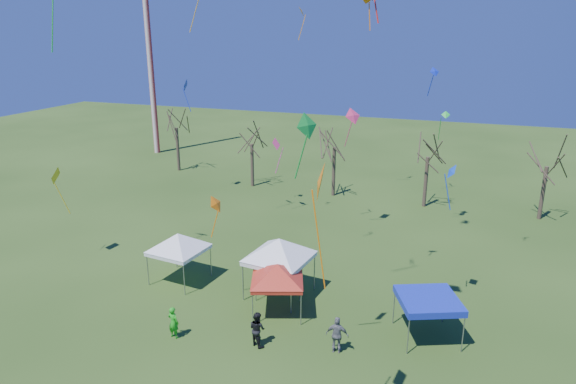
% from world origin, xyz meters
% --- Properties ---
extents(ground, '(140.00, 140.00, 0.00)m').
position_xyz_m(ground, '(0.00, 0.00, 0.00)').
color(ground, '#294415').
rests_on(ground, ground).
extents(radio_mast, '(0.70, 0.70, 25.00)m').
position_xyz_m(radio_mast, '(-28.00, 34.00, 12.50)').
color(radio_mast, silver).
rests_on(radio_mast, ground).
extents(tree_0, '(3.83, 3.83, 8.44)m').
position_xyz_m(tree_0, '(-20.85, 27.38, 6.49)').
color(tree_0, '#3D2D21').
rests_on(tree_0, ground).
extents(tree_1, '(3.42, 3.42, 7.54)m').
position_xyz_m(tree_1, '(-10.77, 24.65, 5.79)').
color(tree_1, '#3D2D21').
rests_on(tree_1, ground).
extents(tree_2, '(3.71, 3.71, 8.18)m').
position_xyz_m(tree_2, '(-2.37, 24.38, 6.29)').
color(tree_2, '#3D2D21').
rests_on(tree_2, ground).
extents(tree_3, '(3.59, 3.59, 7.91)m').
position_xyz_m(tree_3, '(6.03, 24.04, 6.08)').
color(tree_3, '#3D2D21').
rests_on(tree_3, ground).
extents(tree_4, '(3.58, 3.58, 7.89)m').
position_xyz_m(tree_4, '(15.36, 24.00, 6.06)').
color(tree_4, '#3D2D21').
rests_on(tree_4, ground).
extents(tent_white_west, '(4.12, 4.12, 3.66)m').
position_xyz_m(tent_white_west, '(-6.98, 4.48, 2.95)').
color(tent_white_west, gray).
rests_on(tent_white_west, ground).
extents(tent_white_mid, '(4.66, 4.66, 4.14)m').
position_xyz_m(tent_white_mid, '(-0.52, 4.87, 3.34)').
color(tent_white_mid, gray).
rests_on(tent_white_mid, ground).
extents(tent_red, '(3.65, 3.65, 3.41)m').
position_xyz_m(tent_red, '(0.08, 2.95, 2.75)').
color(tent_red, gray).
rests_on(tent_red, ground).
extents(tent_blue, '(3.78, 3.78, 2.27)m').
position_xyz_m(tent_blue, '(8.07, 3.23, 2.09)').
color(tent_blue, gray).
rests_on(tent_blue, ground).
extents(person_grey, '(1.14, 0.54, 1.89)m').
position_xyz_m(person_grey, '(4.10, 0.49, 0.95)').
color(person_grey, slate).
rests_on(person_grey, ground).
extents(person_dark, '(1.10, 1.01, 1.82)m').
position_xyz_m(person_dark, '(0.23, -0.27, 0.91)').
color(person_dark, black).
rests_on(person_dark, ground).
extents(person_green, '(0.69, 0.52, 1.72)m').
position_xyz_m(person_green, '(-4.05, -1.08, 0.86)').
color(person_green, green).
rests_on(person_green, ground).
extents(kite_24, '(0.75, 0.96, 2.20)m').
position_xyz_m(kite_24, '(-2.04, 13.39, 16.09)').
color(kite_24, orange).
rests_on(kite_24, ground).
extents(kite_13, '(1.13, 1.02, 2.96)m').
position_xyz_m(kite_13, '(-5.72, 18.23, 5.96)').
color(kite_13, '#F23598').
rests_on(kite_13, ground).
extents(kite_14, '(1.07, 1.41, 3.43)m').
position_xyz_m(kite_14, '(-15.86, 4.49, 5.96)').
color(kite_14, yellow).
rests_on(kite_14, ground).
extents(kite_27, '(0.95, 1.18, 2.76)m').
position_xyz_m(kite_27, '(2.97, -1.15, 11.33)').
color(kite_27, green).
rests_on(kite_27, ground).
extents(kite_5, '(0.62, 1.43, 4.55)m').
position_xyz_m(kite_5, '(4.80, -5.68, 10.42)').
color(kite_5, orange).
rests_on(kite_5, ground).
extents(kite_19, '(0.89, 0.86, 2.01)m').
position_xyz_m(kite_19, '(6.46, 16.96, 12.18)').
color(kite_19, '#132ACA').
rests_on(kite_19, ground).
extents(kite_2, '(0.77, 1.27, 3.02)m').
position_xyz_m(kite_2, '(-15.06, 20.00, 10.24)').
color(kite_2, '#142CDA').
rests_on(kite_2, ground).
extents(kite_22, '(0.77, 0.72, 2.26)m').
position_xyz_m(kite_22, '(7.35, 19.16, 8.84)').
color(kite_22, green).
rests_on(kite_22, ground).
extents(kite_11, '(1.44, 1.52, 2.89)m').
position_xyz_m(kite_11, '(1.11, 15.86, 9.03)').
color(kite_11, '#E73364').
rests_on(kite_11, ground).
extents(kite_1, '(0.66, 1.08, 2.38)m').
position_xyz_m(kite_1, '(-3.43, 2.90, 5.97)').
color(kite_1, orange).
rests_on(kite_1, ground).
extents(kite_17, '(0.75, 0.97, 2.61)m').
position_xyz_m(kite_17, '(8.44, 6.47, 7.93)').
color(kite_17, blue).
rests_on(kite_17, ground).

